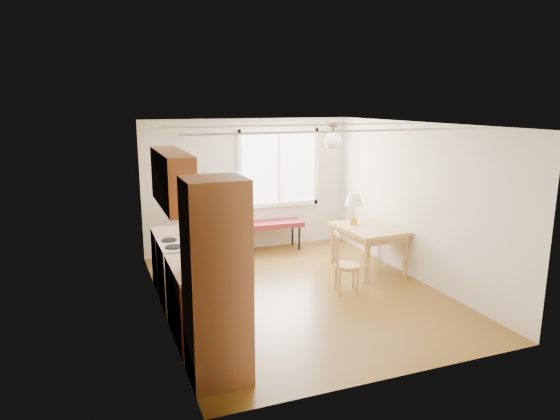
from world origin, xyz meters
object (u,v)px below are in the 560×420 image
refrigerator (226,217)px  chair (342,259)px  bench (271,225)px  dining_table (368,233)px

refrigerator → chair: (1.17, -2.21, -0.26)m
bench → dining_table: size_ratio=1.00×
bench → dining_table: 2.00m
refrigerator → dining_table: refrigerator is taller
bench → dining_table: (1.15, -1.63, 0.14)m
refrigerator → dining_table: (2.08, -1.45, -0.13)m
dining_table → chair: size_ratio=1.37×
refrigerator → chair: refrigerator is taller
refrigerator → bench: refrigerator is taller
dining_table → chair: (-0.90, -0.76, -0.13)m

